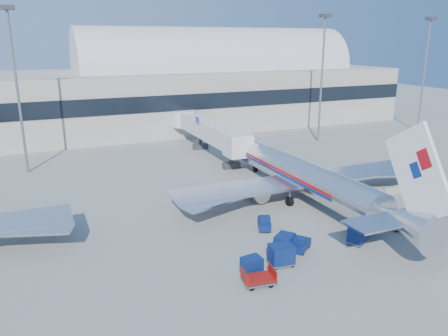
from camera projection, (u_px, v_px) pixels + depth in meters
name	position (u px, v px, depth m)	size (l,w,h in m)	color
ground	(245.00, 228.00, 44.01)	(260.00, 260.00, 0.00)	gray
terminal	(58.00, 97.00, 85.92)	(170.00, 28.15, 21.00)	#B2AA9E
airliner_main	(305.00, 176.00, 50.99)	(32.00, 37.26, 12.07)	silver
jetbridge_near	(205.00, 129.00, 72.93)	(4.40, 27.50, 6.25)	silver
mast_west	(14.00, 67.00, 58.58)	(2.00, 1.20, 22.60)	slate
mast_east	(323.00, 60.00, 77.75)	(2.00, 1.20, 22.60)	slate
mast_far_east	(426.00, 58.00, 87.34)	(2.00, 1.20, 22.60)	slate
barrier_near	(372.00, 194.00, 52.55)	(3.00, 0.55, 0.90)	#9E9E96
barrier_mid	(393.00, 190.00, 53.81)	(3.00, 0.55, 0.90)	#9E9E96
barrier_far	(413.00, 187.00, 55.08)	(3.00, 0.55, 0.90)	#9E9E96
tug_lead	(301.00, 244.00, 39.04)	(2.48, 2.25, 1.47)	#0A1B4D
tug_right	(370.00, 220.00, 44.18)	(2.67, 2.01, 1.56)	#0A1B4D
tug_left	(264.00, 223.00, 43.47)	(2.06, 2.67, 1.56)	#0A1B4D
cart_train_a	(284.00, 243.00, 38.64)	(2.42, 2.33, 1.70)	#0A1B4D
cart_train_b	(281.00, 255.00, 36.47)	(2.22, 1.79, 1.82)	#0A1B4D
cart_train_c	(252.00, 265.00, 35.11)	(1.77, 1.42, 1.46)	#0A1B4D
cart_solo_near	(358.00, 235.00, 40.40)	(2.33, 2.10, 1.68)	#0A1B4D
cart_solo_far	(401.00, 221.00, 43.41)	(2.29, 2.02, 1.68)	#0A1B4D
cart_open_red	(259.00, 279.00, 33.63)	(2.63, 2.00, 0.65)	slate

